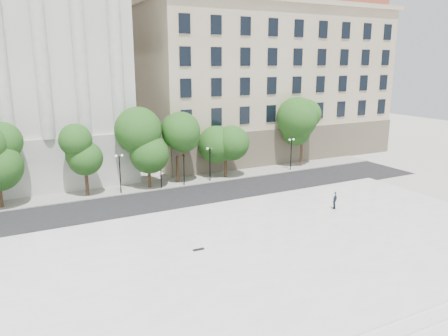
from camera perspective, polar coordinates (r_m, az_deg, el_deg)
The scene contains 11 objects.
ground at distance 30.36m, azimuth 7.79°, elevation -13.20°, with size 160.00×160.00×0.00m, color #AEACA5.
plaza at distance 32.50m, azimuth 4.70°, elevation -10.79°, with size 44.00×22.00×0.45m, color white.
street at distance 45.11m, azimuth -5.53°, elevation -4.01°, with size 60.00×8.00×0.02m, color black.
far_sidewalk at distance 50.48m, azimuth -8.10°, elevation -2.10°, with size 60.00×4.00×0.12m, color #9B988F.
building_east at distance 70.71m, azimuth 3.07°, elevation 11.61°, with size 36.00×26.15×23.00m.
traffic_light_west at distance 47.84m, azimuth -8.31°, elevation 1.50°, with size 1.02×1.72×4.19m.
traffic_light_east at distance 48.78m, azimuth -5.30°, elevation 1.79°, with size 0.59×1.70×4.17m.
person_lying at distance 41.64m, azimuth 14.19°, elevation -4.94°, with size 0.58×0.38×1.59m, color black.
skateboard at distance 32.10m, azimuth -3.34°, elevation -10.57°, with size 0.85×0.22×0.09m, color black.
street_trees at distance 48.22m, azimuth -10.75°, elevation 3.52°, with size 46.06×5.13×8.27m.
lamp_posts at distance 48.48m, azimuth -7.70°, elevation 0.75°, with size 35.15×0.28×4.29m.
Camera 1 is at (-15.97, -21.91, 13.66)m, focal length 35.00 mm.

